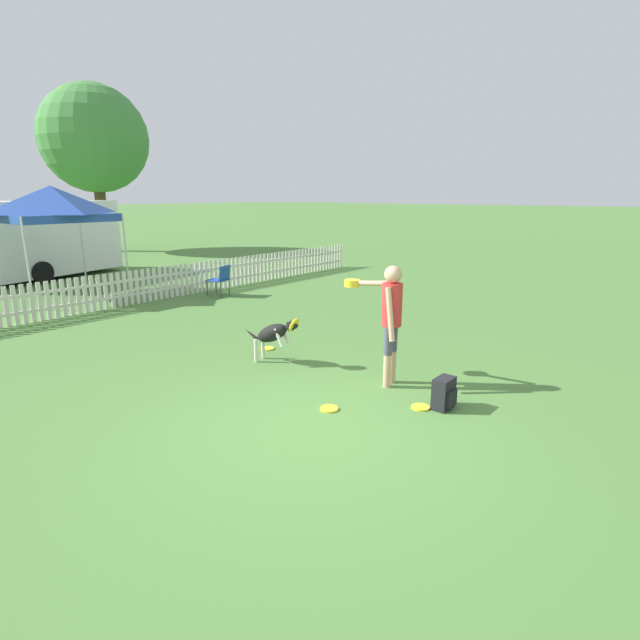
% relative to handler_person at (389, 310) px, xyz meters
% --- Properties ---
extents(ground_plane, '(240.00, 240.00, 0.00)m').
position_rel_handler_person_xyz_m(ground_plane, '(-1.76, -0.12, -1.08)').
color(ground_plane, '#4C7A38').
extents(handler_person, '(0.49, 1.08, 1.71)m').
position_rel_handler_person_xyz_m(handler_person, '(0.00, 0.00, 0.00)').
color(handler_person, tan).
rests_on(handler_person, ground_plane).
extents(leaping_dog, '(0.41, 1.04, 0.79)m').
position_rel_handler_person_xyz_m(leaping_dog, '(-0.38, 1.88, -0.59)').
color(leaping_dog, black).
rests_on(leaping_dog, ground_plane).
extents(frisbee_near_handler, '(0.23, 0.23, 0.02)m').
position_rel_handler_person_xyz_m(frisbee_near_handler, '(0.07, 2.49, -1.07)').
color(frisbee_near_handler, yellow).
rests_on(frisbee_near_handler, ground_plane).
extents(frisbee_near_dog, '(0.23, 0.23, 0.02)m').
position_rel_handler_person_xyz_m(frisbee_near_dog, '(-1.22, 0.07, -1.07)').
color(frisbee_near_dog, yellow).
rests_on(frisbee_near_dog, ground_plane).
extents(frisbee_midfield, '(0.23, 0.23, 0.02)m').
position_rel_handler_person_xyz_m(frisbee_midfield, '(0.10, -0.79, -1.07)').
color(frisbee_midfield, yellow).
rests_on(frisbee_midfield, ground_plane).
extents(frisbee_far_scatter, '(0.23, 0.23, 0.02)m').
position_rel_handler_person_xyz_m(frisbee_far_scatter, '(-0.44, -0.80, -1.07)').
color(frisbee_far_scatter, yellow).
rests_on(frisbee_far_scatter, ground_plane).
extents(backpack_on_grass, '(0.32, 0.23, 0.41)m').
position_rel_handler_person_xyz_m(backpack_on_grass, '(-0.26, -1.02, -0.88)').
color(backpack_on_grass, black).
rests_on(backpack_on_grass, ground_plane).
extents(picket_fence, '(21.62, 0.04, 0.84)m').
position_rel_handler_person_xyz_m(picket_fence, '(-1.76, 7.66, -0.66)').
color(picket_fence, silver).
rests_on(picket_fence, ground_plane).
extents(folding_chair_center, '(0.62, 0.63, 0.82)m').
position_rel_handler_person_xyz_m(folding_chair_center, '(2.61, 6.83, -0.59)').
color(folding_chair_center, '#333338').
rests_on(folding_chair_center, ground_plane).
extents(canopy_tent_main, '(2.49, 2.49, 2.86)m').
position_rel_handler_person_xyz_m(canopy_tent_main, '(-0.07, 10.13, 1.32)').
color(canopy_tent_main, silver).
rests_on(canopy_tent_main, ground_plane).
extents(equipment_trailer, '(5.88, 3.31, 2.43)m').
position_rel_handler_person_xyz_m(equipment_trailer, '(0.71, 13.68, 0.20)').
color(equipment_trailer, white).
rests_on(equipment_trailer, ground_plane).
extents(tree_left_grove, '(4.76, 4.76, 7.45)m').
position_rel_handler_person_xyz_m(tree_left_grove, '(6.07, 19.55, 3.96)').
color(tree_left_grove, '#4C3823').
rests_on(tree_left_grove, ground_plane).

